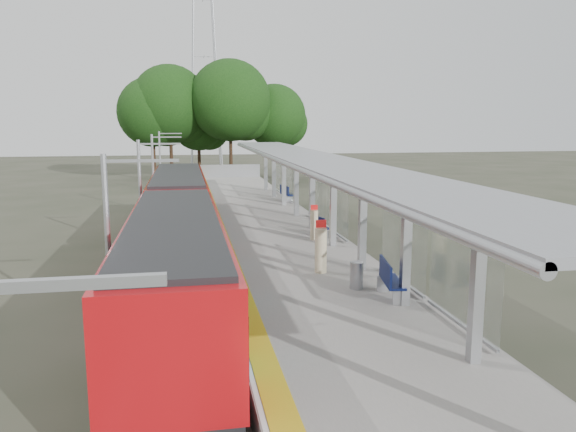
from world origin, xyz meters
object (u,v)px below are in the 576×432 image
at_px(train, 178,227).
at_px(info_pillar_near, 321,250).
at_px(bench_near, 389,279).
at_px(bench_far, 286,193).
at_px(bench_mid, 319,225).
at_px(info_pillar_far, 314,225).
at_px(litter_bin, 357,275).

relative_size(train, info_pillar_near, 14.72).
distance_m(train, info_pillar_near, 6.44).
distance_m(bench_near, bench_far, 21.04).
bearing_deg(bench_near, train, 140.04).
relative_size(bench_near, bench_mid, 1.26).
xyz_separation_m(bench_mid, info_pillar_far, (-0.46, -0.87, 0.20)).
height_order(train, litter_bin, train).
height_order(bench_near, bench_far, bench_near).
relative_size(train, bench_far, 17.10).
bearing_deg(bench_far, info_pillar_near, -106.93).
distance_m(info_pillar_far, litter_bin, 7.59).
bearing_deg(bench_mid, train, -175.62).
bearing_deg(info_pillar_near, bench_mid, 70.95).
height_order(train, info_pillar_far, train).
bearing_deg(bench_near, bench_far, 97.72).
xyz_separation_m(info_pillar_near, litter_bin, (0.66, -2.10, -0.38)).
bearing_deg(bench_far, train, -127.48).
bearing_deg(info_pillar_far, litter_bin, -85.32).
distance_m(train, bench_mid, 6.86).
xyz_separation_m(bench_mid, litter_bin, (-0.84, -8.45, -0.05)).
relative_size(bench_mid, info_pillar_near, 0.75).
height_order(bench_near, info_pillar_near, info_pillar_near).
distance_m(info_pillar_near, litter_bin, 2.23).
relative_size(bench_near, info_pillar_far, 1.12).
relative_size(train, bench_mid, 19.75).
xyz_separation_m(bench_near, bench_mid, (0.18, 9.60, -0.13)).
bearing_deg(bench_near, bench_mid, 98.47).
xyz_separation_m(bench_mid, info_pillar_near, (-1.50, -6.35, 0.33)).
height_order(bench_far, info_pillar_far, info_pillar_far).
bearing_deg(info_pillar_near, info_pillar_far, 73.52).
relative_size(bench_mid, litter_bin, 1.61).
bearing_deg(train, info_pillar_near, -39.59).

